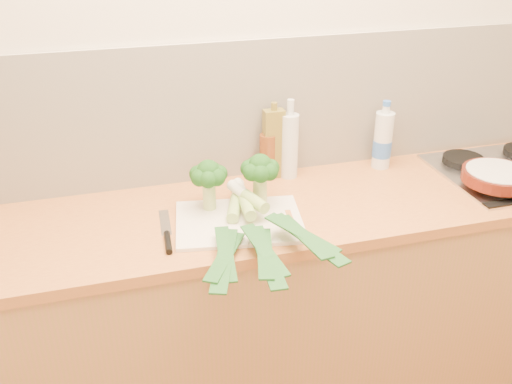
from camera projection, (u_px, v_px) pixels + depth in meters
room_shell at (252, 110)px, 2.20m from camera, size 3.50×3.50×3.50m
counter at (272, 304)px, 2.29m from camera, size 3.20×0.62×0.90m
chopping_board at (239, 222)px, 1.97m from camera, size 0.48×0.38×0.01m
broccoli_left at (208, 176)px, 1.98m from camera, size 0.13×0.13×0.19m
broccoli_right at (260, 171)px, 2.00m from camera, size 0.14×0.14×0.20m
leek_front at (232, 218)px, 1.93m from camera, size 0.27×0.66×0.04m
leek_mid at (251, 217)px, 1.90m from camera, size 0.12×0.67×0.04m
leek_back at (270, 212)px, 1.89m from camera, size 0.24×0.60×0.04m
chefs_knife at (167, 237)px, 1.87m from camera, size 0.05×0.29×0.02m
skillet at (498, 176)px, 2.16m from camera, size 0.38×0.26×0.05m
oil_tin at (274, 143)px, 2.24m from camera, size 0.08×0.05×0.31m
glass_bottle at (289, 145)px, 2.24m from camera, size 0.07×0.07×0.32m
amber_bottle at (268, 155)px, 2.25m from camera, size 0.06×0.06×0.23m
water_bottle at (383, 142)px, 2.33m from camera, size 0.08×0.08×0.27m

